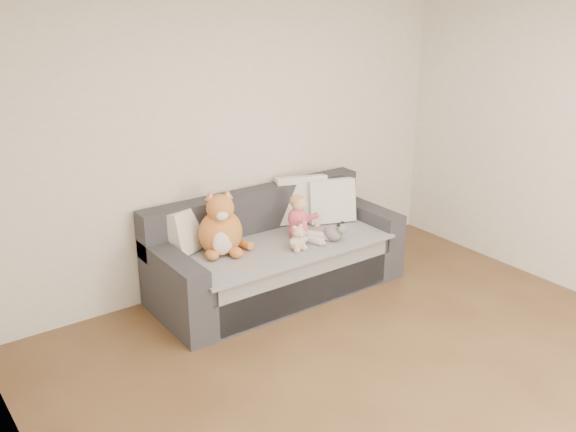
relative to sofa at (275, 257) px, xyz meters
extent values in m
plane|color=brown|center=(-0.12, -2.06, -0.31)|extent=(5.00, 5.00, 0.00)
plane|color=beige|center=(-0.12, 0.44, 0.99)|extent=(4.50, 0.00, 4.50)
plane|color=beige|center=(-2.37, -2.06, 0.99)|extent=(0.00, 5.00, 5.00)
cube|color=#2A2A2F|center=(0.00, -0.04, -0.16)|extent=(2.20, 0.90, 0.30)
cube|color=#2A2A2F|center=(0.00, -0.07, 0.07)|extent=(1.90, 0.80, 0.15)
cube|color=#2A2A2F|center=(0.00, 0.31, 0.34)|extent=(2.20, 0.20, 0.40)
cube|color=#2A2A2F|center=(-1.00, -0.04, 0.14)|extent=(0.20, 0.90, 0.30)
cube|color=#2A2A2F|center=(1.00, -0.04, 0.14)|extent=(0.20, 0.90, 0.30)
cube|color=#9A9A9D|center=(0.00, -0.09, 0.15)|extent=(1.85, 0.88, 0.02)
cube|color=#9A9A9D|center=(0.00, -0.48, -0.08)|extent=(1.70, 0.02, 0.41)
cube|color=silver|center=(-0.70, 0.23, 0.35)|extent=(0.44, 0.32, 0.38)
cube|color=silver|center=(0.46, 0.23, 0.38)|extent=(0.51, 0.36, 0.45)
cube|color=silver|center=(0.68, 0.08, 0.36)|extent=(0.48, 0.33, 0.41)
ellipsoid|color=#CF4970|center=(0.20, -0.07, 0.24)|extent=(0.19, 0.15, 0.15)
ellipsoid|color=#CF4970|center=(0.20, -0.06, 0.34)|extent=(0.18, 0.15, 0.19)
ellipsoid|color=#DBAA8C|center=(0.20, -0.07, 0.47)|extent=(0.13, 0.13, 0.13)
ellipsoid|color=tan|center=(0.19, -0.06, 0.50)|extent=(0.14, 0.14, 0.11)
cylinder|color=#CF4970|center=(0.14, -0.15, 0.32)|extent=(0.07, 0.19, 0.12)
cylinder|color=#CF4970|center=(0.30, -0.08, 0.32)|extent=(0.16, 0.17, 0.12)
ellipsoid|color=#DBAA8C|center=(0.14, -0.23, 0.26)|extent=(0.05, 0.05, 0.05)
ellipsoid|color=#DBAA8C|center=(0.35, -0.14, 0.26)|extent=(0.05, 0.05, 0.05)
cylinder|color=#E5B2C6|center=(0.21, -0.24, 0.20)|extent=(0.13, 0.24, 0.08)
cylinder|color=#E5B2C6|center=(0.31, -0.19, 0.20)|extent=(0.18, 0.24, 0.08)
ellipsoid|color=#DBAA8C|center=(0.25, -0.35, 0.19)|extent=(0.05, 0.07, 0.04)
ellipsoid|color=#DBAA8C|center=(0.37, -0.29, 0.19)|extent=(0.05, 0.07, 0.04)
ellipsoid|color=#A46524|center=(-0.51, 0.05, 0.33)|extent=(0.37, 0.32, 0.39)
ellipsoid|color=beige|center=(-0.56, -0.07, 0.30)|extent=(0.19, 0.09, 0.22)
ellipsoid|color=#A46524|center=(-0.52, 0.02, 0.56)|extent=(0.23, 0.23, 0.23)
ellipsoid|color=beige|center=(-0.56, -0.07, 0.53)|extent=(0.11, 0.07, 0.08)
cone|color=#A46524|center=(-0.57, 0.08, 0.67)|extent=(0.11, 0.11, 0.08)
cone|color=pink|center=(-0.58, 0.07, 0.66)|extent=(0.07, 0.07, 0.05)
cone|color=#A46524|center=(-0.44, 0.03, 0.67)|extent=(0.11, 0.11, 0.08)
cone|color=pink|center=(-0.45, 0.02, 0.66)|extent=(0.07, 0.07, 0.05)
ellipsoid|color=#A46524|center=(-0.66, -0.06, 0.21)|extent=(0.11, 0.13, 0.09)
ellipsoid|color=#A46524|center=(-0.47, -0.13, 0.21)|extent=(0.11, 0.13, 0.09)
cylinder|color=#A46524|center=(-0.33, 0.03, 0.20)|extent=(0.11, 0.26, 0.09)
ellipsoid|color=tan|center=(0.03, -0.29, 0.23)|extent=(0.14, 0.12, 0.14)
ellipsoid|color=tan|center=(0.03, -0.30, 0.33)|extent=(0.10, 0.10, 0.10)
ellipsoid|color=tan|center=(-0.01, -0.29, 0.37)|extent=(0.04, 0.04, 0.04)
ellipsoid|color=tan|center=(0.06, -0.29, 0.37)|extent=(0.04, 0.04, 0.04)
ellipsoid|color=beige|center=(0.03, -0.34, 0.31)|extent=(0.04, 0.04, 0.04)
ellipsoid|color=tan|center=(-0.04, -0.31, 0.25)|extent=(0.05, 0.05, 0.05)
ellipsoid|color=tan|center=(0.09, -0.31, 0.25)|extent=(0.05, 0.05, 0.05)
ellipsoid|color=tan|center=(-0.01, -0.33, 0.19)|extent=(0.06, 0.06, 0.06)
ellipsoid|color=tan|center=(0.07, -0.33, 0.19)|extent=(0.06, 0.06, 0.06)
ellipsoid|color=white|center=(0.40, -0.29, 0.23)|extent=(0.15, 0.19, 0.14)
ellipsoid|color=white|center=(0.43, -0.38, 0.29)|extent=(0.09, 0.09, 0.09)
ellipsoid|color=black|center=(0.40, -0.38, 0.33)|extent=(0.03, 0.03, 0.03)
ellipsoid|color=black|center=(0.45, -0.36, 0.33)|extent=(0.03, 0.03, 0.03)
cylinder|color=#43338D|center=(0.13, -0.24, 0.21)|extent=(0.08, 0.08, 0.08)
cone|color=green|center=(0.13, -0.24, 0.26)|extent=(0.08, 0.08, 0.03)
cylinder|color=green|center=(0.09, -0.25, 0.21)|extent=(0.02, 0.02, 0.06)
cylinder|color=green|center=(0.17, -0.22, 0.21)|extent=(0.02, 0.02, 0.06)
camera|label=1|loc=(-2.91, -4.24, 2.29)|focal=40.00mm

